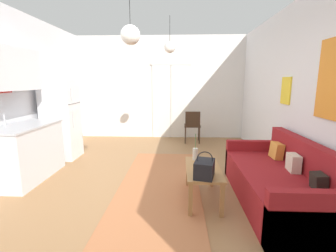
{
  "coord_description": "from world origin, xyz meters",
  "views": [
    {
      "loc": [
        0.53,
        -3.14,
        1.59
      ],
      "look_at": [
        0.33,
        1.05,
        0.8
      ],
      "focal_mm": 25.28,
      "sensor_mm": 36.0,
      "label": 1
    }
  ],
  "objects_px": {
    "handbag": "(204,169)",
    "pendant_lamp_far": "(170,47)",
    "accent_chair": "(192,125)",
    "couch": "(281,183)",
    "bamboo_vase": "(195,154)",
    "refrigerator": "(61,120)",
    "pendant_lamp_near": "(130,35)",
    "coffee_table": "(203,172)"
  },
  "relations": [
    {
      "from": "coffee_table",
      "to": "pendant_lamp_near",
      "type": "height_order",
      "value": "pendant_lamp_near"
    },
    {
      "from": "couch",
      "to": "pendant_lamp_far",
      "type": "distance_m",
      "value": 3.08
    },
    {
      "from": "coffee_table",
      "to": "accent_chair",
      "type": "distance_m",
      "value": 3.06
    },
    {
      "from": "couch",
      "to": "bamboo_vase",
      "type": "xyz_separation_m",
      "value": [
        -1.11,
        0.35,
        0.27
      ]
    },
    {
      "from": "couch",
      "to": "bamboo_vase",
      "type": "relative_size",
      "value": 5.01
    },
    {
      "from": "couch",
      "to": "pendant_lamp_far",
      "type": "xyz_separation_m",
      "value": [
        -1.55,
        1.79,
        1.97
      ]
    },
    {
      "from": "coffee_table",
      "to": "pendant_lamp_far",
      "type": "height_order",
      "value": "pendant_lamp_far"
    },
    {
      "from": "bamboo_vase",
      "to": "couch",
      "type": "bearing_deg",
      "value": -17.46
    },
    {
      "from": "refrigerator",
      "to": "accent_chair",
      "type": "distance_m",
      "value": 3.12
    },
    {
      "from": "pendant_lamp_far",
      "to": "bamboo_vase",
      "type": "bearing_deg",
      "value": -73.29
    },
    {
      "from": "bamboo_vase",
      "to": "pendant_lamp_near",
      "type": "height_order",
      "value": "pendant_lamp_near"
    },
    {
      "from": "accent_chair",
      "to": "pendant_lamp_near",
      "type": "xyz_separation_m",
      "value": [
        -0.98,
        -2.98,
        1.68
      ]
    },
    {
      "from": "handbag",
      "to": "pendant_lamp_far",
      "type": "xyz_separation_m",
      "value": [
        -0.5,
        2.07,
        1.69
      ]
    },
    {
      "from": "handbag",
      "to": "pendant_lamp_near",
      "type": "height_order",
      "value": "pendant_lamp_near"
    },
    {
      "from": "handbag",
      "to": "refrigerator",
      "type": "distance_m",
      "value": 3.41
    },
    {
      "from": "pendant_lamp_near",
      "to": "coffee_table",
      "type": "bearing_deg",
      "value": -4.93
    },
    {
      "from": "bamboo_vase",
      "to": "pendant_lamp_far",
      "type": "bearing_deg",
      "value": 106.71
    },
    {
      "from": "couch",
      "to": "pendant_lamp_near",
      "type": "xyz_separation_m",
      "value": [
        -1.98,
        0.11,
        1.89
      ]
    },
    {
      "from": "bamboo_vase",
      "to": "pendant_lamp_near",
      "type": "xyz_separation_m",
      "value": [
        -0.86,
        -0.24,
        1.62
      ]
    },
    {
      "from": "handbag",
      "to": "pendant_lamp_far",
      "type": "bearing_deg",
      "value": 103.61
    },
    {
      "from": "pendant_lamp_far",
      "to": "coffee_table",
      "type": "bearing_deg",
      "value": -73.58
    },
    {
      "from": "bamboo_vase",
      "to": "refrigerator",
      "type": "relative_size",
      "value": 0.24
    },
    {
      "from": "pendant_lamp_near",
      "to": "pendant_lamp_far",
      "type": "height_order",
      "value": "same"
    },
    {
      "from": "bamboo_vase",
      "to": "handbag",
      "type": "height_order",
      "value": "bamboo_vase"
    },
    {
      "from": "accent_chair",
      "to": "pendant_lamp_far",
      "type": "xyz_separation_m",
      "value": [
        -0.54,
        -1.29,
        1.76
      ]
    },
    {
      "from": "coffee_table",
      "to": "pendant_lamp_far",
      "type": "xyz_separation_m",
      "value": [
        -0.52,
        1.76,
        1.86
      ]
    },
    {
      "from": "accent_chair",
      "to": "bamboo_vase",
      "type": "bearing_deg",
      "value": 88.85
    },
    {
      "from": "coffee_table",
      "to": "handbag",
      "type": "bearing_deg",
      "value": -93.41
    },
    {
      "from": "refrigerator",
      "to": "pendant_lamp_near",
      "type": "distance_m",
      "value": 2.78
    },
    {
      "from": "couch",
      "to": "pendant_lamp_far",
      "type": "height_order",
      "value": "pendant_lamp_far"
    },
    {
      "from": "bamboo_vase",
      "to": "handbag",
      "type": "distance_m",
      "value": 0.63
    },
    {
      "from": "accent_chair",
      "to": "pendant_lamp_far",
      "type": "height_order",
      "value": "pendant_lamp_far"
    },
    {
      "from": "handbag",
      "to": "refrigerator",
      "type": "bearing_deg",
      "value": 143.87
    },
    {
      "from": "handbag",
      "to": "accent_chair",
      "type": "bearing_deg",
      "value": 89.27
    },
    {
      "from": "couch",
      "to": "accent_chair",
      "type": "relative_size",
      "value": 2.36
    },
    {
      "from": "coffee_table",
      "to": "bamboo_vase",
      "type": "distance_m",
      "value": 0.37
    },
    {
      "from": "bamboo_vase",
      "to": "accent_chair",
      "type": "xyz_separation_m",
      "value": [
        0.11,
        2.74,
        -0.06
      ]
    },
    {
      "from": "coffee_table",
      "to": "bamboo_vase",
      "type": "relative_size",
      "value": 2.36
    },
    {
      "from": "coffee_table",
      "to": "accent_chair",
      "type": "height_order",
      "value": "accent_chair"
    },
    {
      "from": "refrigerator",
      "to": "pendant_lamp_far",
      "type": "distance_m",
      "value": 2.66
    },
    {
      "from": "accent_chair",
      "to": "pendant_lamp_far",
      "type": "relative_size",
      "value": 1.21
    },
    {
      "from": "accent_chair",
      "to": "pendant_lamp_near",
      "type": "height_order",
      "value": "pendant_lamp_near"
    }
  ]
}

